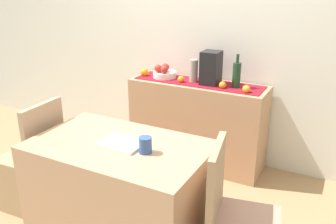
{
  "coord_description": "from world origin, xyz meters",
  "views": [
    {
      "loc": [
        1.38,
        -2.11,
        1.76
      ],
      "look_at": [
        0.06,
        0.38,
        0.7
      ],
      "focal_mm": 38.69,
      "sensor_mm": 36.0,
      "label": 1
    }
  ],
  "objects_px": {
    "dining_table": "(121,193)",
    "coffee_cup": "(145,145)",
    "sideboard_console": "(197,124)",
    "ceramic_vase": "(194,71)",
    "fruit_bowl": "(165,75)",
    "coffee_maker": "(211,68)",
    "wine_bottle": "(237,75)",
    "chair_near_window": "(34,176)",
    "open_book": "(122,143)"
  },
  "relations": [
    {
      "from": "dining_table",
      "to": "coffee_cup",
      "type": "height_order",
      "value": "coffee_cup"
    },
    {
      "from": "sideboard_console",
      "to": "ceramic_vase",
      "type": "xyz_separation_m",
      "value": [
        -0.05,
        0.0,
        0.52
      ]
    },
    {
      "from": "fruit_bowl",
      "to": "coffee_cup",
      "type": "xyz_separation_m",
      "value": [
        0.58,
        -1.32,
        -0.07
      ]
    },
    {
      "from": "ceramic_vase",
      "to": "sideboard_console",
      "type": "bearing_deg",
      "value": 0.0
    },
    {
      "from": "coffee_maker",
      "to": "dining_table",
      "type": "relative_size",
      "value": 0.26
    },
    {
      "from": "wine_bottle",
      "to": "chair_near_window",
      "type": "bearing_deg",
      "value": -133.13
    },
    {
      "from": "sideboard_console",
      "to": "coffee_maker",
      "type": "distance_m",
      "value": 0.58
    },
    {
      "from": "fruit_bowl",
      "to": "chair_near_window",
      "type": "xyz_separation_m",
      "value": [
        -0.49,
        -1.29,
        -0.6
      ]
    },
    {
      "from": "coffee_cup",
      "to": "coffee_maker",
      "type": "bearing_deg",
      "value": 94.22
    },
    {
      "from": "dining_table",
      "to": "chair_near_window",
      "type": "distance_m",
      "value": 0.85
    },
    {
      "from": "wine_bottle",
      "to": "chair_near_window",
      "type": "height_order",
      "value": "wine_bottle"
    },
    {
      "from": "fruit_bowl",
      "to": "chair_near_window",
      "type": "distance_m",
      "value": 1.51
    },
    {
      "from": "wine_bottle",
      "to": "coffee_cup",
      "type": "bearing_deg",
      "value": -96.35
    },
    {
      "from": "coffee_maker",
      "to": "coffee_cup",
      "type": "xyz_separation_m",
      "value": [
        0.1,
        -1.32,
        -0.19
      ]
    },
    {
      "from": "sideboard_console",
      "to": "wine_bottle",
      "type": "xyz_separation_m",
      "value": [
        0.37,
        0.0,
        0.54
      ]
    },
    {
      "from": "wine_bottle",
      "to": "ceramic_vase",
      "type": "distance_m",
      "value": 0.42
    },
    {
      "from": "sideboard_console",
      "to": "open_book",
      "type": "distance_m",
      "value": 1.33
    },
    {
      "from": "sideboard_console",
      "to": "wine_bottle",
      "type": "distance_m",
      "value": 0.65
    },
    {
      "from": "sideboard_console",
      "to": "open_book",
      "type": "xyz_separation_m",
      "value": [
        0.03,
        -1.29,
        0.33
      ]
    },
    {
      "from": "ceramic_vase",
      "to": "wine_bottle",
      "type": "bearing_deg",
      "value": 0.0
    },
    {
      "from": "dining_table",
      "to": "open_book",
      "type": "relative_size",
      "value": 4.18
    },
    {
      "from": "coffee_maker",
      "to": "coffee_cup",
      "type": "bearing_deg",
      "value": -85.78
    },
    {
      "from": "sideboard_console",
      "to": "coffee_maker",
      "type": "height_order",
      "value": "coffee_maker"
    },
    {
      "from": "sideboard_console",
      "to": "fruit_bowl",
      "type": "height_order",
      "value": "fruit_bowl"
    },
    {
      "from": "chair_near_window",
      "to": "coffee_cup",
      "type": "bearing_deg",
      "value": -1.32
    },
    {
      "from": "wine_bottle",
      "to": "open_book",
      "type": "distance_m",
      "value": 1.35
    },
    {
      "from": "wine_bottle",
      "to": "coffee_cup",
      "type": "xyz_separation_m",
      "value": [
        -0.15,
        -1.32,
        -0.16
      ]
    },
    {
      "from": "ceramic_vase",
      "to": "open_book",
      "type": "height_order",
      "value": "ceramic_vase"
    },
    {
      "from": "dining_table",
      "to": "chair_near_window",
      "type": "height_order",
      "value": "chair_near_window"
    },
    {
      "from": "dining_table",
      "to": "coffee_maker",
      "type": "bearing_deg",
      "value": 84.7
    },
    {
      "from": "fruit_bowl",
      "to": "chair_near_window",
      "type": "height_order",
      "value": "chair_near_window"
    },
    {
      "from": "chair_near_window",
      "to": "sideboard_console",
      "type": "bearing_deg",
      "value": 56.81
    },
    {
      "from": "dining_table",
      "to": "coffee_cup",
      "type": "distance_m",
      "value": 0.47
    },
    {
      "from": "sideboard_console",
      "to": "ceramic_vase",
      "type": "distance_m",
      "value": 0.52
    },
    {
      "from": "sideboard_console",
      "to": "chair_near_window",
      "type": "bearing_deg",
      "value": -123.19
    },
    {
      "from": "coffee_maker",
      "to": "ceramic_vase",
      "type": "relative_size",
      "value": 1.43
    },
    {
      "from": "fruit_bowl",
      "to": "ceramic_vase",
      "type": "relative_size",
      "value": 1.05
    },
    {
      "from": "coffee_cup",
      "to": "dining_table",
      "type": "bearing_deg",
      "value": 173.8
    },
    {
      "from": "coffee_maker",
      "to": "dining_table",
      "type": "xyz_separation_m",
      "value": [
        -0.12,
        -1.3,
        -0.61
      ]
    },
    {
      "from": "fruit_bowl",
      "to": "wine_bottle",
      "type": "xyz_separation_m",
      "value": [
        0.72,
        0.0,
        0.09
      ]
    },
    {
      "from": "coffee_cup",
      "to": "chair_near_window",
      "type": "distance_m",
      "value": 1.19
    },
    {
      "from": "wine_bottle",
      "to": "dining_table",
      "type": "height_order",
      "value": "wine_bottle"
    },
    {
      "from": "sideboard_console",
      "to": "open_book",
      "type": "height_order",
      "value": "sideboard_console"
    },
    {
      "from": "coffee_maker",
      "to": "ceramic_vase",
      "type": "xyz_separation_m",
      "value": [
        -0.17,
        0.0,
        -0.05
      ]
    },
    {
      "from": "wine_bottle",
      "to": "sideboard_console",
      "type": "bearing_deg",
      "value": -180.0
    },
    {
      "from": "ceramic_vase",
      "to": "open_book",
      "type": "bearing_deg",
      "value": -86.59
    },
    {
      "from": "sideboard_console",
      "to": "coffee_cup",
      "type": "relative_size",
      "value": 12.71
    },
    {
      "from": "open_book",
      "to": "coffee_cup",
      "type": "height_order",
      "value": "coffee_cup"
    },
    {
      "from": "open_book",
      "to": "coffee_maker",
      "type": "bearing_deg",
      "value": 87.27
    },
    {
      "from": "wine_bottle",
      "to": "open_book",
      "type": "bearing_deg",
      "value": -104.68
    }
  ]
}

